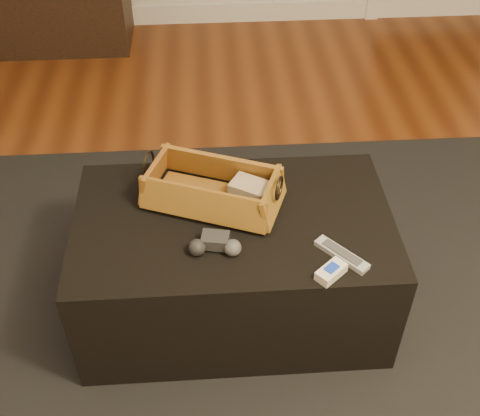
{
  "coord_description": "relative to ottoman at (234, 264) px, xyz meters",
  "views": [
    {
      "loc": [
        -0.25,
        -0.97,
        1.71
      ],
      "look_at": [
        -0.16,
        0.37,
        0.49
      ],
      "focal_mm": 45.0,
      "sensor_mm": 36.0,
      "label": 1
    }
  ],
  "objects": [
    {
      "name": "silver_remote",
      "position": [
        0.31,
        -0.18,
        0.22
      ],
      "size": [
        0.15,
        0.16,
        0.02
      ],
      "color": "silver",
      "rests_on": "ottoman"
    },
    {
      "name": "game_controller",
      "position": [
        -0.06,
        -0.14,
        0.24
      ],
      "size": [
        0.16,
        0.1,
        0.05
      ],
      "color": "#29292B",
      "rests_on": "ottoman"
    },
    {
      "name": "cream_gadget",
      "position": [
        0.26,
        -0.25,
        0.23
      ],
      "size": [
        0.1,
        0.1,
        0.03
      ],
      "color": "white",
      "rests_on": "ottoman"
    },
    {
      "name": "floor",
      "position": [
        0.18,
        -0.39,
        -0.23
      ],
      "size": [
        5.0,
        5.5,
        0.01
      ],
      "primitive_type": "cube",
      "color": "brown",
      "rests_on": "ground"
    },
    {
      "name": "cloth_bundle",
      "position": [
        0.06,
        0.07,
        0.26
      ],
      "size": [
        0.14,
        0.13,
        0.06
      ],
      "primitive_type": "cube",
      "rotation": [
        0.0,
        0.0,
        -0.55
      ],
      "color": "#CAB28C",
      "rests_on": "wicker_basket"
    },
    {
      "name": "baseboard",
      "position": [
        0.18,
        2.34,
        -0.16
      ],
      "size": [
        5.0,
        0.04,
        0.12
      ],
      "primitive_type": "cube",
      "color": "white",
      "rests_on": "floor"
    },
    {
      "name": "area_rug",
      "position": [
        -0.0,
        -0.05,
        -0.22
      ],
      "size": [
        2.6,
        2.0,
        0.01
      ],
      "primitive_type": "cube",
      "color": "black",
      "rests_on": "floor"
    },
    {
      "name": "tv_remote",
      "position": [
        -0.09,
        0.07,
        0.24
      ],
      "size": [
        0.23,
        0.11,
        0.02
      ],
      "primitive_type": "cube",
      "rotation": [
        0.0,
        0.0,
        -0.27
      ],
      "color": "black",
      "rests_on": "wicker_basket"
    },
    {
      "name": "wicker_basket",
      "position": [
        -0.06,
        0.08,
        0.26
      ],
      "size": [
        0.48,
        0.36,
        0.15
      ],
      "color": "#AE7927",
      "rests_on": "ottoman"
    },
    {
      "name": "ottoman",
      "position": [
        0.0,
        0.0,
        0.0
      ],
      "size": [
        1.0,
        0.6,
        0.42
      ],
      "primitive_type": "cube",
      "color": "black",
      "rests_on": "area_rug"
    }
  ]
}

